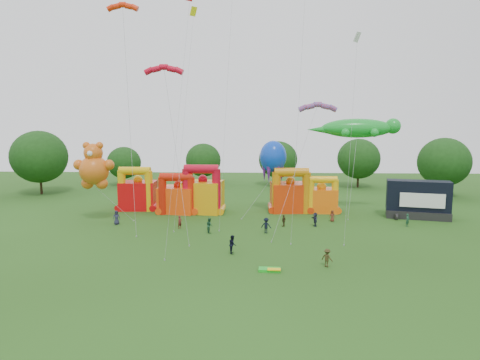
{
  "coord_description": "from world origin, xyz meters",
  "views": [
    {
      "loc": [
        3.31,
        -35.61,
        13.56
      ],
      "look_at": [
        1.29,
        18.0,
        6.32
      ],
      "focal_mm": 32.0,
      "sensor_mm": 36.0,
      "label": 1
    }
  ],
  "objects_px": {
    "spectator_0": "(116,218)",
    "spectator_4": "(284,221)",
    "bouncy_castle_2": "(203,194)",
    "octopus_kite": "(264,183)",
    "gecko_kite": "(355,154)",
    "teddy_bear_kite": "(97,173)",
    "stage_trailer": "(418,200)",
    "bouncy_castle_0": "(138,193)"
  },
  "relations": [
    {
      "from": "octopus_kite",
      "to": "gecko_kite",
      "type": "bearing_deg",
      "value": 0.32
    },
    {
      "from": "bouncy_castle_2",
      "to": "spectator_0",
      "type": "height_order",
      "value": "bouncy_castle_2"
    },
    {
      "from": "bouncy_castle_0",
      "to": "octopus_kite",
      "type": "height_order",
      "value": "octopus_kite"
    },
    {
      "from": "bouncy_castle_2",
      "to": "spectator_4",
      "type": "distance_m",
      "value": 14.48
    },
    {
      "from": "bouncy_castle_0",
      "to": "teddy_bear_kite",
      "type": "xyz_separation_m",
      "value": [
        -3.09,
        -8.43,
        4.09
      ]
    },
    {
      "from": "gecko_kite",
      "to": "bouncy_castle_2",
      "type": "bearing_deg",
      "value": 179.41
    },
    {
      "from": "teddy_bear_kite",
      "to": "spectator_4",
      "type": "height_order",
      "value": "teddy_bear_kite"
    },
    {
      "from": "gecko_kite",
      "to": "spectator_4",
      "type": "xyz_separation_m",
      "value": [
        -10.77,
        -8.05,
        -8.13
      ]
    },
    {
      "from": "gecko_kite",
      "to": "spectator_4",
      "type": "relative_size",
      "value": 9.16
    },
    {
      "from": "gecko_kite",
      "to": "octopus_kite",
      "type": "distance_m",
      "value": 13.98
    },
    {
      "from": "gecko_kite",
      "to": "spectator_4",
      "type": "bearing_deg",
      "value": -143.25
    },
    {
      "from": "bouncy_castle_2",
      "to": "spectator_4",
      "type": "bearing_deg",
      "value": -35.27
    },
    {
      "from": "bouncy_castle_0",
      "to": "octopus_kite",
      "type": "relative_size",
      "value": 0.63
    },
    {
      "from": "octopus_kite",
      "to": "spectator_0",
      "type": "bearing_deg",
      "value": -158.52
    },
    {
      "from": "spectator_0",
      "to": "gecko_kite",
      "type": "bearing_deg",
      "value": -4.9
    },
    {
      "from": "teddy_bear_kite",
      "to": "octopus_kite",
      "type": "height_order",
      "value": "teddy_bear_kite"
    },
    {
      "from": "bouncy_castle_0",
      "to": "gecko_kite",
      "type": "relative_size",
      "value": 0.48
    },
    {
      "from": "bouncy_castle_2",
      "to": "stage_trailer",
      "type": "xyz_separation_m",
      "value": [
        31.14,
        -2.41,
        -0.2
      ]
    },
    {
      "from": "stage_trailer",
      "to": "spectator_0",
      "type": "distance_m",
      "value": 42.14
    },
    {
      "from": "octopus_kite",
      "to": "spectator_0",
      "type": "xyz_separation_m",
      "value": [
        -19.74,
        -7.77,
        -3.7
      ]
    },
    {
      "from": "teddy_bear_kite",
      "to": "spectator_0",
      "type": "distance_m",
      "value": 6.67
    },
    {
      "from": "stage_trailer",
      "to": "spectator_4",
      "type": "height_order",
      "value": "stage_trailer"
    },
    {
      "from": "spectator_0",
      "to": "stage_trailer",
      "type": "bearing_deg",
      "value": -10.51
    },
    {
      "from": "gecko_kite",
      "to": "octopus_kite",
      "type": "height_order",
      "value": "gecko_kite"
    },
    {
      "from": "gecko_kite",
      "to": "octopus_kite",
      "type": "relative_size",
      "value": 1.31
    },
    {
      "from": "spectator_0",
      "to": "teddy_bear_kite",
      "type": "bearing_deg",
      "value": 132.41
    },
    {
      "from": "stage_trailer",
      "to": "octopus_kite",
      "type": "xyz_separation_m",
      "value": [
        -21.99,
        2.1,
        2.04
      ]
    },
    {
      "from": "octopus_kite",
      "to": "spectator_4",
      "type": "bearing_deg",
      "value": -72.27
    },
    {
      "from": "stage_trailer",
      "to": "gecko_kite",
      "type": "height_order",
      "value": "gecko_kite"
    },
    {
      "from": "spectator_0",
      "to": "spectator_4",
      "type": "xyz_separation_m",
      "value": [
        22.28,
        -0.21,
        -0.17
      ]
    },
    {
      "from": "bouncy_castle_2",
      "to": "spectator_4",
      "type": "relative_size",
      "value": 4.78
    },
    {
      "from": "bouncy_castle_2",
      "to": "octopus_kite",
      "type": "distance_m",
      "value": 9.34
    },
    {
      "from": "bouncy_castle_0",
      "to": "bouncy_castle_2",
      "type": "xyz_separation_m",
      "value": [
        10.46,
        -2.03,
        0.21
      ]
    },
    {
      "from": "gecko_kite",
      "to": "stage_trailer",
      "type": "bearing_deg",
      "value": -14.09
    },
    {
      "from": "spectator_0",
      "to": "bouncy_castle_2",
      "type": "bearing_deg",
      "value": 19.1
    },
    {
      "from": "spectator_4",
      "to": "octopus_kite",
      "type": "bearing_deg",
      "value": -129.95
    },
    {
      "from": "bouncy_castle_0",
      "to": "bouncy_castle_2",
      "type": "height_order",
      "value": "bouncy_castle_2"
    },
    {
      "from": "spectator_0",
      "to": "octopus_kite",
      "type": "bearing_deg",
      "value": 3.24
    },
    {
      "from": "bouncy_castle_2",
      "to": "spectator_0",
      "type": "xyz_separation_m",
      "value": [
        -10.58,
        -8.07,
        -1.86
      ]
    },
    {
      "from": "teddy_bear_kite",
      "to": "octopus_kite",
      "type": "xyz_separation_m",
      "value": [
        22.7,
        6.1,
        -2.03
      ]
    },
    {
      "from": "bouncy_castle_0",
      "to": "spectator_4",
      "type": "relative_size",
      "value": 4.41
    },
    {
      "from": "bouncy_castle_0",
      "to": "stage_trailer",
      "type": "bearing_deg",
      "value": -6.09
    }
  ]
}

